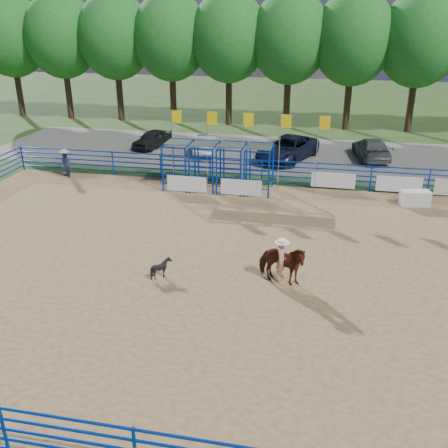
# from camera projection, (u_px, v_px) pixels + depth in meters

# --- Properties ---
(ground) EXTENTS (120.00, 120.00, 0.00)m
(ground) POSITION_uv_depth(u_px,v_px,m) (228.00, 265.00, 19.57)
(ground) COLOR #344F1F
(ground) RESTS_ON ground
(arena_dirt) EXTENTS (30.00, 20.00, 0.02)m
(arena_dirt) POSITION_uv_depth(u_px,v_px,m) (228.00, 265.00, 19.57)
(arena_dirt) COLOR #96764B
(arena_dirt) RESTS_ON ground
(gravel_strip) EXTENTS (40.00, 10.00, 0.01)m
(gravel_strip) POSITION_uv_depth(u_px,v_px,m) (274.00, 153.00, 34.89)
(gravel_strip) COLOR slate
(gravel_strip) RESTS_ON ground
(announcer_table) EXTENTS (1.54, 0.92, 0.77)m
(announcer_table) POSITION_uv_depth(u_px,v_px,m) (415.00, 198.00, 25.40)
(announcer_table) COLOR silver
(announcer_table) RESTS_ON arena_dirt
(horse_and_rider) EXTENTS (2.02, 1.30, 2.46)m
(horse_and_rider) POSITION_uv_depth(u_px,v_px,m) (281.00, 261.00, 17.90)
(horse_and_rider) COLOR #5D2A12
(horse_and_rider) RESTS_ON arena_dirt
(calf) EXTENTS (0.73, 0.66, 0.78)m
(calf) POSITION_uv_depth(u_px,v_px,m) (161.00, 268.00, 18.48)
(calf) COLOR black
(calf) RESTS_ON arena_dirt
(spectator_cowboy) EXTENTS (0.96, 0.96, 1.63)m
(spectator_cowboy) POSITION_uv_depth(u_px,v_px,m) (65.00, 164.00, 29.56)
(spectator_cowboy) COLOR navy
(spectator_cowboy) RESTS_ON arena_dirt
(car_a) EXTENTS (2.44, 3.95, 1.26)m
(car_a) POSITION_uv_depth(u_px,v_px,m) (152.00, 139.00, 36.20)
(car_a) COLOR black
(car_a) RESTS_ON gravel_strip
(car_b) EXTENTS (1.54, 4.05, 1.32)m
(car_b) POSITION_uv_depth(u_px,v_px,m) (208.00, 144.00, 34.69)
(car_b) COLOR gray
(car_b) RESTS_ON gravel_strip
(car_c) EXTENTS (4.40, 6.07, 1.54)m
(car_c) POSITION_uv_depth(u_px,v_px,m) (287.00, 148.00, 33.13)
(car_c) COLOR #141832
(car_c) RESTS_ON gravel_strip
(car_d) EXTENTS (2.58, 4.97, 1.38)m
(car_d) POSITION_uv_depth(u_px,v_px,m) (371.00, 149.00, 33.38)
(car_d) COLOR #595A5C
(car_d) RESTS_ON gravel_strip
(perimeter_fence) EXTENTS (30.10, 20.10, 1.50)m
(perimeter_fence) POSITION_uv_depth(u_px,v_px,m) (228.00, 248.00, 19.28)
(perimeter_fence) COLOR #0834B3
(perimeter_fence) RESTS_ON ground
(chute_assembly) EXTENTS (19.32, 2.41, 4.20)m
(chute_assembly) POSITION_uv_depth(u_px,v_px,m) (225.00, 168.00, 27.39)
(chute_assembly) COLOR #0834B3
(chute_assembly) RESTS_ON ground
(treeline) EXTENTS (56.40, 6.40, 11.24)m
(treeline) POSITION_uv_depth(u_px,v_px,m) (290.00, 33.00, 40.04)
(treeline) COLOR #3F2B19
(treeline) RESTS_ON ground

